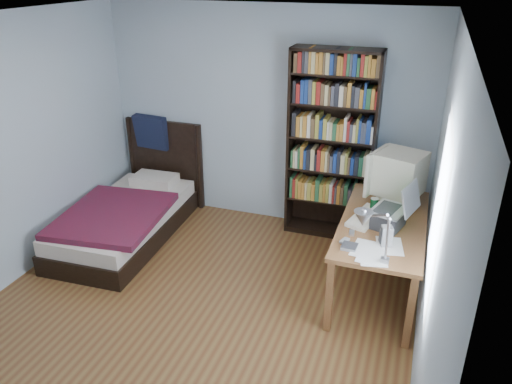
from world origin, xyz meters
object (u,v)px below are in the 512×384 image
Objects in this scene: desk_lamp at (368,223)px; bookshelf at (331,147)px; laptop at (391,215)px; desk at (385,229)px; crt_monitor at (397,174)px; bed at (129,214)px; soda_can at (374,205)px; keyboard at (366,217)px; speaker at (386,236)px.

bookshelf reaches higher than desk_lamp.
bookshelf is at bearing 125.98° from laptop.
crt_monitor is at bearing 33.81° from desk.
desk is 2.84m from bed.
laptop is at bearing -88.37° from crt_monitor.
soda_can reaches higher than desk.
crt_monitor is 1.14× the size of keyboard.
bookshelf is at bearing 20.51° from bed.
keyboard is (-0.11, 1.09, -0.51)m from desk_lamp.
keyboard is at bearing -113.34° from crt_monitor.
crt_monitor is 0.59m from keyboard.
laptop is (0.06, -0.53, 0.43)m from desk.
desk_lamp reaches higher than crt_monitor.
bookshelf reaches higher than bed.
bookshelf is 2.41m from bed.
soda_can is at bearing 88.24° from speaker.
desk is 3.66× the size of laptop.
desk_lamp is at bearing -96.07° from laptop.
bookshelf reaches higher than keyboard.
desk_lamp is at bearing -116.72° from speaker.
soda_can is (-0.11, -0.26, 0.38)m from desk.
laptop is 2.95m from bed.
bookshelf is at bearing 107.49° from desk_lamp.
speaker is at bearing -61.29° from bookshelf.
desk is 3.17× the size of keyboard.
crt_monitor is at bearing -32.86° from bookshelf.
crt_monitor is 0.40m from soda_can.
laptop reaches higher than soda_can.
crt_monitor reaches higher than soda_can.
speaker is 1.57m from bookshelf.
bed is at bearing -167.88° from keyboard.
soda_can is 0.06× the size of bookshelf.
bed is (-2.88, 0.57, -0.56)m from speaker.
desk is 0.95m from speaker.
laptop is 2.52× the size of speaker.
crt_monitor is at bearing 91.63° from laptop.
bookshelf is at bearing 100.86° from speaker.
desk_lamp reaches higher than desk.
desk is 1.75m from desk_lamp.
laptop is 3.28× the size of soda_can.
crt_monitor is at bearing 81.98° from keyboard.
keyboard is at bearing -3.21° from bed.
laptop is (0.02, -0.56, -0.17)m from crt_monitor.
speaker is at bearing -89.10° from crt_monitor.
keyboard is at bearing 159.20° from laptop.
speaker reaches higher than keyboard.
desk_lamp is at bearing -86.98° from soda_can.
desk is at bearing 5.98° from bed.
crt_monitor reaches higher than keyboard.
bed is at bearing -174.02° from desk.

